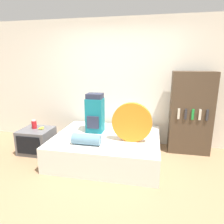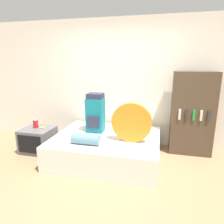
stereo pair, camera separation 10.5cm
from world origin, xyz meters
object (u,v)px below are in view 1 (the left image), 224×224
tent_bag (132,122)px  canister (34,124)px  television (37,141)px  bookshelf (191,113)px  backpack (95,113)px  sleeping_roll (86,139)px

tent_bag → canister: (-1.93, 0.19, -0.22)m
tent_bag → canister: 1.95m
television → bookshelf: bookshelf is taller
canister → bookshelf: 3.03m
television → canister: size_ratio=3.49×
tent_bag → television: bearing=175.7°
backpack → bookshelf: (1.78, 0.42, -0.01)m
television → canister: canister is taller
television → bookshelf: 3.03m
tent_bag → sleeping_roll: bearing=-158.1°
backpack → sleeping_roll: size_ratio=1.59×
canister → bookshelf: bookshelf is taller
backpack → sleeping_roll: 0.68m
tent_bag → bookshelf: bearing=36.2°
tent_bag → bookshelf: 1.29m
backpack → television: backpack is taller
backpack → television: 1.28m
tent_bag → television: tent_bag is taller
tent_bag → sleeping_roll: tent_bag is taller
backpack → canister: backpack is taller
sleeping_roll → bookshelf: bearing=31.0°
backpack → bookshelf: 1.82m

